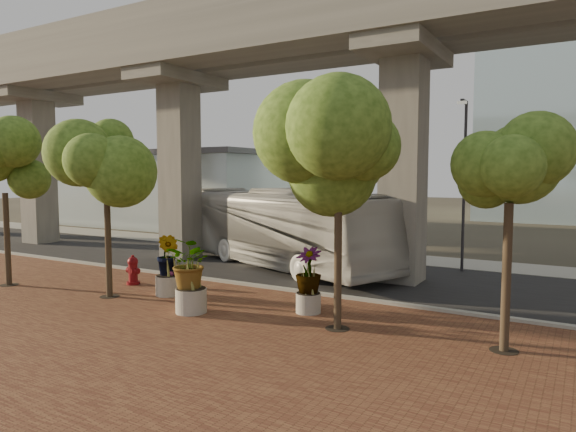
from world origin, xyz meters
The scene contains 18 objects.
ground centered at (0.00, 0.00, 0.00)m, with size 160.00×160.00×0.00m, color #343126.
brick_plaza centered at (0.00, -8.00, 0.03)m, with size 70.00×13.00×0.06m, color brown.
asphalt_road centered at (0.00, 2.00, 0.02)m, with size 90.00×8.00×0.04m, color black.
curb_strip centered at (0.00, -2.00, 0.08)m, with size 70.00×0.25×0.16m, color #9E9C93.
far_sidewalk centered at (0.00, 7.50, 0.03)m, with size 90.00×3.00×0.06m, color #9E9C93.
transit_viaduct centered at (0.00, 2.00, 7.29)m, with size 72.00×5.60×12.40m.
station_pavilion centered at (-20.00, 16.00, 3.22)m, with size 23.00×13.00×6.30m.
transit_bus centered at (-0.17, 2.39, 1.87)m, with size 3.15×13.42×3.74m, color silver.
fire_hydrant centered at (-3.00, -4.11, 0.62)m, with size 0.59×0.53×1.17m.
planter_front centered at (1.78, -6.14, 1.53)m, with size 2.20×2.20×2.41m.
planter_right centered at (5.00, -4.28, 1.32)m, with size 1.95×1.95×2.09m.
planter_left centered at (-0.50, -4.76, 1.42)m, with size 2.04×2.04×2.24m.
street_tree_far_west centered at (-7.14, -6.70, 4.77)m, with size 3.67×3.67×6.40m.
street_tree_near_west centered at (-2.15, -6.01, 4.99)m, with size 3.84×3.84×6.70m.
street_tree_near_east centered at (6.52, -5.37, 4.99)m, with size 4.40×4.40×6.96m.
street_tree_far_east centered at (10.87, -4.95, 4.60)m, with size 3.00×3.00×5.93m.
streetlamp_west centered at (-9.68, 6.89, 4.75)m, with size 0.40×1.18×8.14m.
streetlamp_east centered at (7.70, 5.40, 4.45)m, with size 0.38×1.10×7.62m.
Camera 1 is at (12.51, -18.39, 4.45)m, focal length 32.00 mm.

